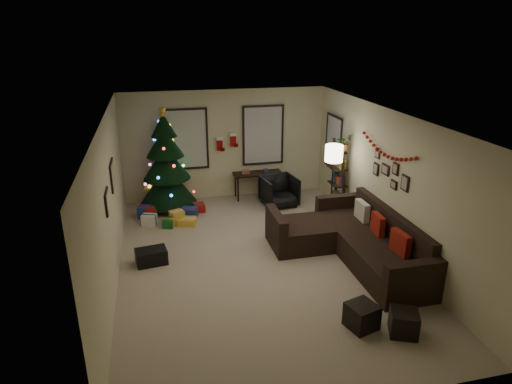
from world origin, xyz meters
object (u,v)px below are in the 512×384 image
christmas_tree (166,166)px  sofa (354,241)px  desk_chair (279,191)px  bookshelf (338,179)px  desk (258,176)px

christmas_tree → sofa: christmas_tree is taller
sofa → desk_chair: bearing=103.4°
desk_chair → bookshelf: (1.16, -0.79, 0.48)m
desk_chair → bookshelf: bearing=-42.5°
desk → desk_chair: size_ratio=1.65×
desk → bookshelf: size_ratio=0.70×
bookshelf → christmas_tree: bearing=161.2°
desk → desk_chair: (0.38, -0.65, -0.21)m
desk_chair → bookshelf: bookshelf is taller
desk → bookshelf: 2.13m
christmas_tree → desk_chair: (2.61, -0.50, -0.66)m
christmas_tree → bookshelf: (3.78, -1.28, -0.18)m
christmas_tree → sofa: size_ratio=0.79×
sofa → desk: (-1.04, 3.43, 0.27)m
desk → desk_chair: 0.78m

